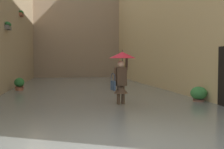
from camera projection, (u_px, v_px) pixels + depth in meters
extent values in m
plane|color=#605B56|center=(87.00, 92.00, 14.90)|extent=(60.00, 60.00, 0.00)
cube|color=slate|center=(87.00, 90.00, 14.90)|extent=(8.80, 26.96, 0.22)
cube|color=#9E563D|center=(21.00, 15.00, 17.02)|extent=(0.20, 0.70, 0.18)
ellipsoid|color=#2D7033|center=(21.00, 12.00, 17.01)|extent=(0.28, 0.76, 0.24)
cube|color=#66605B|center=(8.00, 28.00, 12.96)|extent=(0.20, 0.70, 0.18)
ellipsoid|color=#23602D|center=(8.00, 24.00, 12.95)|extent=(0.28, 0.76, 0.24)
cube|color=gray|center=(77.00, 22.00, 25.82)|extent=(11.60, 1.80, 11.14)
cube|color=black|center=(118.00, 109.00, 9.25)|extent=(0.17, 0.26, 0.10)
cylinder|color=#4C3828|center=(118.00, 97.00, 9.23)|extent=(0.15, 0.15, 0.76)
cube|color=black|center=(123.00, 109.00, 9.33)|extent=(0.17, 0.26, 0.10)
cylinder|color=#4C3828|center=(123.00, 96.00, 9.31)|extent=(0.15, 0.15, 0.76)
cube|color=#4C3828|center=(121.00, 77.00, 9.24)|extent=(0.43, 0.32, 0.64)
cone|color=#4C3828|center=(121.00, 89.00, 9.26)|extent=(0.62, 0.62, 0.28)
sphere|color=#DBB293|center=(121.00, 64.00, 9.22)|extent=(0.23, 0.23, 0.23)
cylinder|color=#4C3828|center=(127.00, 64.00, 9.32)|extent=(0.10, 0.10, 0.44)
cylinder|color=#4C3828|center=(115.00, 74.00, 9.13)|extent=(0.10, 0.10, 0.48)
cylinder|color=black|center=(122.00, 61.00, 9.24)|extent=(0.02, 0.02, 0.42)
cone|color=red|center=(122.00, 55.00, 9.23)|extent=(0.94, 0.94, 0.22)
cylinder|color=black|center=(122.00, 51.00, 9.22)|extent=(0.01, 0.01, 0.08)
cube|color=#334766|center=(113.00, 86.00, 9.10)|extent=(0.14, 0.29, 0.32)
torus|color=#334766|center=(113.00, 77.00, 9.08)|extent=(0.10, 0.29, 0.30)
cylinder|color=#9E563D|center=(19.00, 91.00, 13.79)|extent=(0.41, 0.41, 0.38)
torus|color=brown|center=(19.00, 87.00, 13.78)|extent=(0.45, 0.45, 0.04)
ellipsoid|color=#2D7033|center=(19.00, 82.00, 13.77)|extent=(0.50, 0.50, 0.48)
cylinder|color=brown|center=(199.00, 103.00, 9.91)|extent=(0.39, 0.39, 0.29)
torus|color=brown|center=(199.00, 99.00, 9.90)|extent=(0.43, 0.43, 0.04)
ellipsoid|color=#387F3D|center=(199.00, 93.00, 9.89)|extent=(0.60, 0.60, 0.48)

